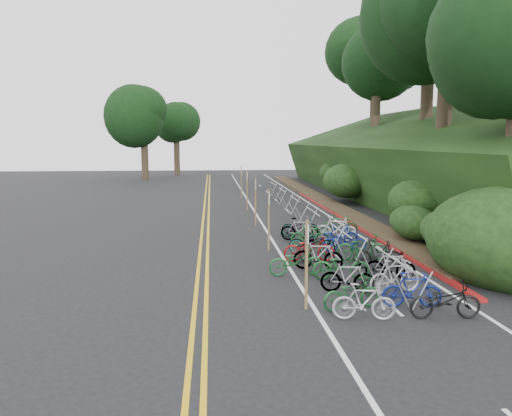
{
  "coord_description": "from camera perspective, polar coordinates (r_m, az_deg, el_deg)",
  "views": [
    {
      "loc": [
        -1.67,
        -14.51,
        4.4
      ],
      "look_at": [
        0.38,
        8.23,
        1.3
      ],
      "focal_mm": 35.0,
      "sensor_mm": 36.0,
      "label": 1
    }
  ],
  "objects": [
    {
      "name": "bike_rack_front",
      "position": [
        14.93,
        15.38,
        -6.53
      ],
      "size": [
        1.09,
        3.05,
        1.07
      ],
      "color": "#9A9EA5",
      "rests_on": "ground"
    },
    {
      "name": "signpost_near",
      "position": [
        13.07,
        5.8,
        -5.76
      ],
      "size": [
        0.08,
        0.4,
        2.37
      ],
      "color": "brown",
      "rests_on": "ground"
    },
    {
      "name": "embankment",
      "position": [
        36.65,
        18.45,
        4.47
      ],
      "size": [
        14.3,
        48.14,
        9.11
      ],
      "color": "black",
      "rests_on": "ground"
    },
    {
      "name": "bike_front",
      "position": [
        16.47,
        4.57,
        -6.1
      ],
      "size": [
        0.76,
        1.84,
        0.94
      ],
      "primitive_type": "imported",
      "rotation": [
        0.0,
        0.0,
        1.65
      ],
      "color": "#144C1E",
      "rests_on": "ground"
    },
    {
      "name": "ground",
      "position": [
        15.26,
        1.38,
        -9.04
      ],
      "size": [
        120.0,
        120.0,
        0.0
      ],
      "primitive_type": "plane",
      "color": "black",
      "rests_on": "ground"
    },
    {
      "name": "red_curb",
      "position": [
        27.86,
        10.26,
        -1.37
      ],
      "size": [
        0.25,
        28.0,
        0.1
      ],
      "primitive_type": "cube",
      "color": "maroon",
      "rests_on": "ground"
    },
    {
      "name": "signposts_rest",
      "position": [
        28.75,
        -0.59,
        1.81
      ],
      "size": [
        0.08,
        18.4,
        2.5
      ],
      "color": "brown",
      "rests_on": "ground"
    },
    {
      "name": "tree_cluster",
      "position": [
        38.82,
        12.61,
        17.07
      ],
      "size": [
        31.84,
        53.53,
        17.29
      ],
      "color": "#2D2319",
      "rests_on": "ground"
    },
    {
      "name": "road_markings",
      "position": [
        25.1,
        0.2,
        -2.35
      ],
      "size": [
        7.47,
        80.0,
        0.01
      ],
      "color": "gold",
      "rests_on": "ground"
    },
    {
      "name": "bike_valet",
      "position": [
        18.14,
        9.91,
        -4.85
      ],
      "size": [
        3.13,
        12.63,
        1.1
      ],
      "color": "#9E9EA3",
      "rests_on": "ground"
    },
    {
      "name": "bike_racks_rest",
      "position": [
        28.13,
        4.45,
        0.47
      ],
      "size": [
        1.14,
        23.0,
        1.17
      ],
      "color": "#9A9EA5",
      "rests_on": "ground"
    }
  ]
}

